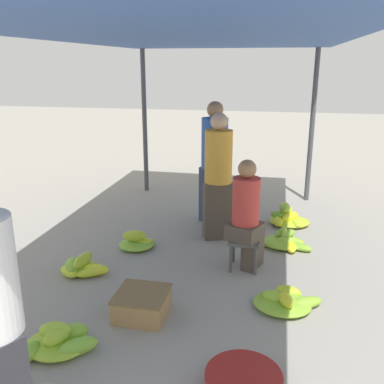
% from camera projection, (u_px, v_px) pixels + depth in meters
% --- Properties ---
extents(canopy_post_back_left, '(0.08, 0.08, 2.48)m').
position_uv_depth(canopy_post_back_left, '(145.00, 122.00, 7.52)').
color(canopy_post_back_left, '#4C4C51').
rests_on(canopy_post_back_left, ground).
extents(canopy_post_back_right, '(0.08, 0.08, 2.48)m').
position_uv_depth(canopy_post_back_right, '(312.00, 127.00, 6.96)').
color(canopy_post_back_right, '#4C4C51').
rests_on(canopy_post_back_right, ground).
extents(canopy_tarp, '(3.25, 6.28, 0.04)m').
position_uv_depth(canopy_tarp, '(188.00, 35.00, 4.12)').
color(canopy_tarp, '#33569E').
rests_on(canopy_tarp, canopy_post_front_left).
extents(stool, '(0.34, 0.34, 0.36)m').
position_uv_depth(stool, '(244.00, 244.00, 4.80)').
color(stool, '#4C4C4C').
rests_on(stool, ground).
extents(vendor_seated, '(0.45, 0.45, 1.26)m').
position_uv_depth(vendor_seated, '(247.00, 214.00, 4.70)').
color(vendor_seated, '#4C4238').
rests_on(vendor_seated, ground).
extents(basin_black, '(0.55, 0.55, 0.15)m').
position_uv_depth(basin_black, '(243.00, 383.00, 3.02)').
color(basin_black, maroon).
rests_on(basin_black, ground).
extents(banana_pile_left_0, '(0.62, 0.52, 0.23)m').
position_uv_depth(banana_pile_left_0, '(60.00, 341.00, 3.48)').
color(banana_pile_left_0, yellow).
rests_on(banana_pile_left_0, ground).
extents(banana_pile_left_1, '(0.44, 0.41, 0.24)m').
position_uv_depth(banana_pile_left_1, '(138.00, 243.00, 5.39)').
color(banana_pile_left_1, '#A8C72E').
rests_on(banana_pile_left_1, ground).
extents(banana_pile_left_2, '(0.57, 0.44, 0.22)m').
position_uv_depth(banana_pile_left_2, '(80.00, 267.00, 4.73)').
color(banana_pile_left_2, yellow).
rests_on(banana_pile_left_2, ground).
extents(banana_pile_right_0, '(0.58, 0.61, 0.31)m').
position_uv_depth(banana_pile_right_0, '(288.00, 218.00, 6.18)').
color(banana_pile_right_0, '#92BF32').
rests_on(banana_pile_right_0, ground).
extents(banana_pile_right_1, '(0.67, 0.54, 0.22)m').
position_uv_depth(banana_pile_right_1, '(285.00, 301.00, 4.08)').
color(banana_pile_right_1, '#8FBE32').
rests_on(banana_pile_right_1, ground).
extents(banana_pile_right_2, '(0.65, 0.58, 0.21)m').
position_uv_depth(banana_pile_right_2, '(286.00, 241.00, 5.45)').
color(banana_pile_right_2, '#7FB735').
rests_on(banana_pile_right_2, ground).
extents(crate_near, '(0.47, 0.47, 0.23)m').
position_uv_depth(crate_near, '(142.00, 304.00, 3.93)').
color(crate_near, '#9E7A4C').
rests_on(crate_near, ground).
extents(shopper_walking_mid, '(0.46, 0.46, 1.66)m').
position_uv_depth(shopper_walking_mid, '(218.00, 175.00, 5.49)').
color(shopper_walking_mid, '#4C4238').
rests_on(shopper_walking_mid, ground).
extents(shopper_walking_far, '(0.49, 0.49, 1.75)m').
position_uv_depth(shopper_walking_far, '(214.00, 161.00, 6.06)').
color(shopper_walking_far, '#384766').
rests_on(shopper_walking_far, ground).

